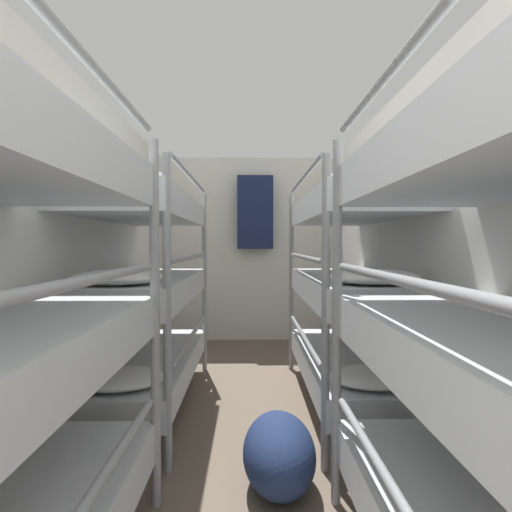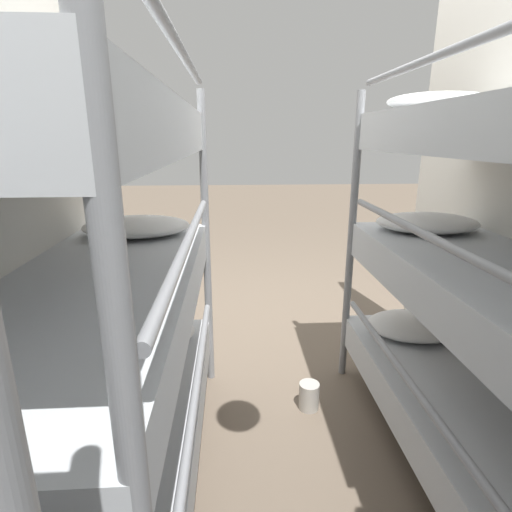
% 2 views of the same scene
% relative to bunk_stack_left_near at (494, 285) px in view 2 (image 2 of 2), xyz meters
% --- Properties ---
extents(ground_plane, '(20.00, 20.00, 0.00)m').
position_rel_bunk_stack_left_near_xyz_m(ground_plane, '(0.75, -1.39, -0.90)').
color(ground_plane, '#6B5B4C').
extents(bunk_stack_left_near, '(0.68, 1.78, 1.73)m').
position_rel_bunk_stack_left_near_xyz_m(bunk_stack_left_near, '(0.00, 0.00, 0.00)').
color(bunk_stack_left_near, gray).
rests_on(bunk_stack_left_near, ground_plane).
extents(bunk_stack_right_near, '(0.68, 1.78, 1.73)m').
position_rel_bunk_stack_left_near_xyz_m(bunk_stack_right_near, '(1.50, 0.00, 0.00)').
color(bunk_stack_right_near, gray).
rests_on(bunk_stack_right_near, ground_plane).
extents(tin_can, '(0.11, 0.11, 0.15)m').
position_rel_bunk_stack_left_near_xyz_m(tin_can, '(0.61, -0.48, -0.83)').
color(tin_can, '#B7B2A8').
rests_on(tin_can, ground_plane).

